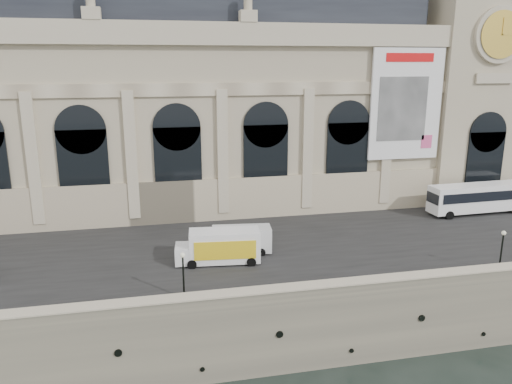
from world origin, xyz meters
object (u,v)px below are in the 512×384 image
van_c (238,240)px  bus_right (478,197)px  lamp_right (501,252)px  box_truck (220,247)px  lamp_left (183,276)px

van_c → bus_right: bearing=12.2°
bus_right → lamp_right: size_ratio=3.29×
bus_right → box_truck: bearing=-165.2°
bus_right → lamp_right: bearing=-119.6°
lamp_left → lamp_right: bearing=-1.3°
van_c → lamp_left: bearing=-123.9°
van_c → box_truck: bearing=-135.2°
lamp_right → box_truck: bearing=163.0°
van_c → lamp_right: lamp_right is taller
box_truck → lamp_left: lamp_left is taller
box_truck → lamp_left: 7.61m
box_truck → lamp_right: size_ratio=2.06×
bus_right → van_c: 31.34m
bus_right → lamp_left: size_ratio=3.27×
box_truck → van_c: bearing=44.8°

